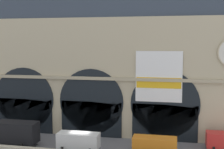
% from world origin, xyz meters
% --- Properties ---
extents(ground_plane, '(200.00, 200.00, 0.00)m').
position_xyz_m(ground_plane, '(0.00, 0.00, 0.00)').
color(ground_plane, slate).
extents(station_building, '(43.33, 5.46, 21.28)m').
position_xyz_m(station_building, '(0.03, 7.53, 10.31)').
color(station_building, '#BCAD8C').
rests_on(station_building, ground).
extents(box_truck_midwest, '(7.50, 2.91, 3.12)m').
position_xyz_m(box_truck_midwest, '(-9.38, -0.70, 1.70)').
color(box_truck_midwest, '#ADB2B7').
rests_on(box_truck_midwest, ground).
extents(van_center, '(5.20, 2.48, 2.20)m').
position_xyz_m(van_center, '(-0.04, -0.88, 1.25)').
color(van_center, white).
rests_on(van_center, ground).
extents(van_mideast, '(5.20, 2.48, 2.20)m').
position_xyz_m(van_mideast, '(9.36, -0.69, 1.25)').
color(van_mideast, orange).
rests_on(van_mideast, ground).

